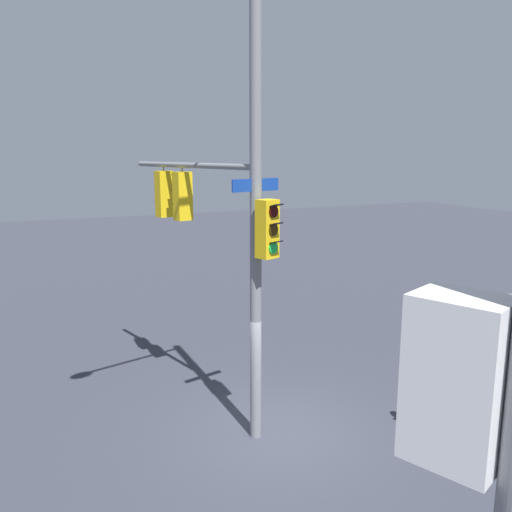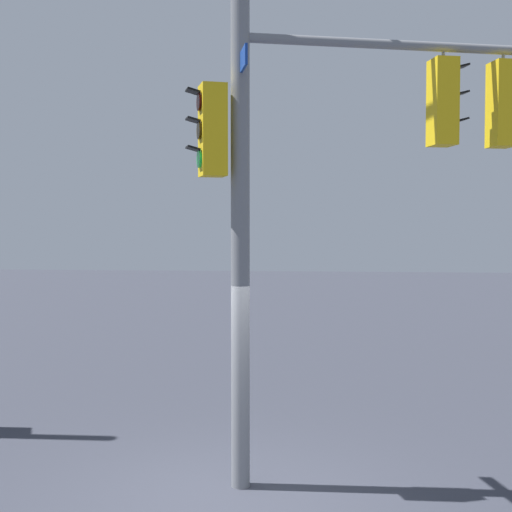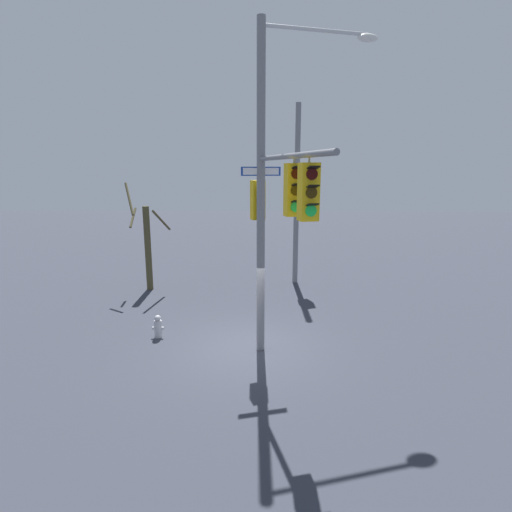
# 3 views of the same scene
# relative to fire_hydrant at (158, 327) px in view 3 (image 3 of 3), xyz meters

# --- Properties ---
(ground_plane) EXTENTS (80.00, 80.00, 0.00)m
(ground_plane) POSITION_rel_fire_hydrant_xyz_m (-2.82, 0.74, -0.34)
(ground_plane) COLOR #31343E
(main_signal_pole_assembly) EXTENTS (3.74, 5.50, 9.01)m
(main_signal_pole_assembly) POSITION_rel_fire_hydrant_xyz_m (-3.65, 1.61, 4.60)
(main_signal_pole_assembly) COLOR slate
(main_signal_pole_assembly) RESTS_ON ground
(secondary_pole_assembly) EXTENTS (0.62, 0.82, 8.05)m
(secondary_pole_assembly) POSITION_rel_fire_hydrant_xyz_m (-4.90, -6.29, 3.83)
(secondary_pole_assembly) COLOR slate
(secondary_pole_assembly) RESTS_ON ground
(fire_hydrant) EXTENTS (0.38, 0.24, 0.73)m
(fire_hydrant) POSITION_rel_fire_hydrant_xyz_m (0.00, 0.00, 0.00)
(fire_hydrant) COLOR #B2B2B7
(fire_hydrant) RESTS_ON ground
(bare_tree_behind_pole) EXTENTS (1.86, 1.51, 4.68)m
(bare_tree_behind_pole) POSITION_rel_fire_hydrant_xyz_m (1.71, -5.17, 1.72)
(bare_tree_behind_pole) COLOR #464128
(bare_tree_behind_pole) RESTS_ON ground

